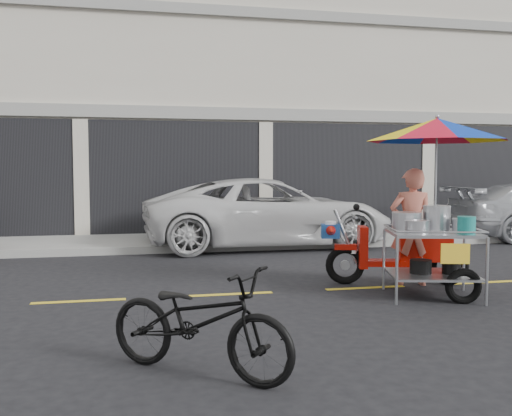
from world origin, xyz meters
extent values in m
plane|color=black|center=(0.00, 0.00, 0.00)|extent=(90.00, 90.00, 0.00)
cube|color=gray|center=(0.00, 5.50, 0.07)|extent=(45.00, 3.00, 0.15)
cube|color=beige|center=(0.00, 10.50, 4.00)|extent=(36.00, 8.00, 8.00)
cube|color=black|center=(0.00, 6.47, 1.45)|extent=(35.28, 0.06, 2.90)
cube|color=gray|center=(0.00, 6.45, 3.10)|extent=(36.00, 0.12, 0.30)
cube|color=gray|center=(0.00, 6.45, 5.60)|extent=(36.00, 0.12, 0.25)
cube|color=gold|center=(0.00, 0.00, 0.00)|extent=(42.00, 0.10, 0.01)
imported|color=silver|center=(-0.38, 4.61, 0.76)|extent=(5.55, 2.69, 1.52)
imported|color=black|center=(-2.75, -2.98, 0.47)|extent=(1.76, 1.61, 0.93)
torus|color=black|center=(-0.19, 0.34, 0.29)|extent=(0.59, 0.26, 0.59)
torus|color=black|center=(1.30, -0.05, 0.29)|extent=(0.59, 0.26, 0.59)
cylinder|color=#9EA0A5|center=(-0.19, 0.34, 0.29)|extent=(0.15, 0.10, 0.14)
cylinder|color=#9EA0A5|center=(1.30, -0.05, 0.29)|extent=(0.15, 0.10, 0.14)
cube|color=#AA1005|center=(-0.19, 0.34, 0.56)|extent=(0.35, 0.20, 0.08)
cylinder|color=#9EA0A5|center=(-0.19, 0.34, 0.72)|extent=(0.38, 0.15, 0.83)
cube|color=#AA1005|center=(0.06, 0.27, 0.56)|extent=(0.21, 0.37, 0.62)
cube|color=#AA1005|center=(0.51, 0.16, 0.33)|extent=(0.87, 0.49, 0.08)
cube|color=#AA1005|center=(0.96, 0.04, 0.56)|extent=(0.81, 0.45, 0.41)
cube|color=black|center=(0.86, 0.07, 0.80)|extent=(0.71, 0.41, 0.10)
cylinder|color=#9EA0A5|center=(-0.07, 0.31, 1.03)|extent=(0.18, 0.56, 0.04)
sphere|color=black|center=(0.05, 0.49, 1.15)|extent=(0.10, 0.10, 0.10)
cylinder|color=white|center=(-0.07, 0.31, 0.49)|extent=(0.15, 0.15, 0.05)
cube|color=navy|center=(-0.40, 0.40, 0.80)|extent=(0.32, 0.29, 0.21)
cylinder|color=white|center=(-0.40, 0.40, 0.92)|extent=(0.20, 0.20, 0.05)
cone|color=#AA1005|center=(-0.45, 0.23, 0.82)|extent=(0.24, 0.27, 0.18)
torus|color=black|center=(0.85, -1.16, 0.23)|extent=(0.48, 0.22, 0.47)
cylinder|color=#9EA0A5|center=(-0.02, -1.03, 0.44)|extent=(0.05, 0.05, 0.87)
cylinder|color=#9EA0A5|center=(0.22, -0.14, 0.44)|extent=(0.05, 0.05, 0.87)
cylinder|color=#9EA0A5|center=(1.08, -1.32, 0.44)|extent=(0.05, 0.05, 0.87)
cylinder|color=#9EA0A5|center=(1.31, -0.43, 0.44)|extent=(0.05, 0.05, 0.87)
cube|color=#9EA0A5|center=(0.65, -0.73, 0.31)|extent=(1.33, 1.18, 0.03)
cube|color=#9EA0A5|center=(0.65, -0.73, 0.87)|extent=(1.33, 1.18, 0.04)
cylinder|color=#9EA0A5|center=(0.53, -1.18, 0.93)|extent=(1.10, 0.31, 0.02)
cylinder|color=#9EA0A5|center=(0.77, -0.28, 0.93)|extent=(1.10, 0.31, 0.02)
cylinder|color=#9EA0A5|center=(0.10, -0.59, 0.93)|extent=(0.26, 0.90, 0.02)
cylinder|color=#9EA0A5|center=(1.19, -0.87, 0.93)|extent=(0.26, 0.90, 0.02)
cylinder|color=#9EA0A5|center=(0.77, -0.28, 0.31)|extent=(0.24, 0.76, 0.04)
cylinder|color=#9EA0A5|center=(0.77, -0.28, 0.82)|extent=(0.24, 0.76, 0.04)
cube|color=yellow|center=(0.67, -1.25, 0.67)|extent=(0.35, 0.11, 0.26)
cylinder|color=#B7B7BC|center=(0.40, -0.45, 1.01)|extent=(0.49, 0.49, 0.22)
cylinder|color=#B7B7BC|center=(0.80, -0.54, 1.05)|extent=(0.45, 0.45, 0.31)
cylinder|color=#B7B7BC|center=(1.04, -0.78, 0.97)|extent=(0.30, 0.30, 0.15)
cylinder|color=#B7B7BC|center=(0.35, -0.84, 0.97)|extent=(0.38, 0.38, 0.15)
cylinder|color=#1A7B76|center=(0.93, -1.07, 1.01)|extent=(0.28, 0.28, 0.23)
cylinder|color=black|center=(0.50, -0.69, 0.42)|extent=(0.35, 0.35, 0.18)
cylinder|color=black|center=(0.90, -0.79, 0.41)|extent=(0.30, 0.30, 0.16)
cylinder|color=#9EA0A5|center=(0.72, -0.64, 1.64)|extent=(0.03, 0.03, 1.54)
sphere|color=#9EA0A5|center=(0.72, -0.64, 2.43)|extent=(0.06, 0.06, 0.06)
imported|color=#C46854|center=(0.76, 0.09, 0.87)|extent=(0.72, 0.56, 1.74)
camera|label=1|loc=(-3.26, -7.67, 1.74)|focal=40.00mm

